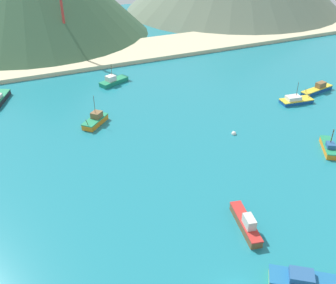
# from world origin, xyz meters

# --- Properties ---
(ground) EXTENTS (260.00, 280.00, 0.50)m
(ground) POSITION_xyz_m (0.00, 30.00, -0.25)
(ground) COLOR teal
(fishing_boat_1) EXTENTS (10.52, 8.81, 2.08)m
(fishing_boat_1) POSITION_xyz_m (9.46, -2.61, 0.74)
(fishing_boat_1) COLOR gold
(fishing_boat_1) RESTS_ON ground
(fishing_boat_2) EXTENTS (7.10, 6.92, 6.89)m
(fishing_boat_2) POSITION_xyz_m (-4.52, 51.67, 0.96)
(fishing_boat_2) COLOR orange
(fishing_boat_2) RESTS_ON ground
(fishing_boat_5) EXTENTS (10.85, 3.99, 2.57)m
(fishing_boat_5) POSITION_xyz_m (54.17, 44.88, 0.83)
(fishing_boat_5) COLOR #14478C
(fishing_boat_5) RESTS_ON ground
(fishing_boat_6) EXTENTS (3.75, 9.42, 2.99)m
(fishing_boat_6) POSITION_xyz_m (7.87, 9.61, 0.99)
(fishing_boat_6) COLOR brown
(fishing_boat_6) RESTS_ON ground
(fishing_boat_7) EXTENTS (5.77, 7.50, 5.17)m
(fishing_boat_7) POSITION_xyz_m (35.70, 21.46, 0.81)
(fishing_boat_7) COLOR orange
(fishing_boat_7) RESTS_ON ground
(fishing_boat_9) EXTENTS (8.59, 4.20, 5.53)m
(fishing_boat_9) POSITION_xyz_m (44.47, 42.00, 0.74)
(fishing_boat_9) COLOR #14478C
(fishing_boat_9) RESTS_ON ground
(fishing_boat_10) EXTENTS (9.00, 6.08, 5.78)m
(fishing_boat_10) POSITION_xyz_m (6.10, 72.55, 0.88)
(fishing_boat_10) COLOR #198466
(fishing_boat_10) RESTS_ON ground
(buoy_1) EXTENTS (1.04, 1.04, 1.04)m
(buoy_1) POSITION_xyz_m (21.75, 34.85, 0.18)
(buoy_1) COLOR silver
(buoy_1) RESTS_ON ground
(beach_strip) EXTENTS (247.00, 22.01, 1.20)m
(beach_strip) POSITION_xyz_m (0.00, 95.92, 0.60)
(beach_strip) COLOR beige
(beach_strip) RESTS_ON ground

